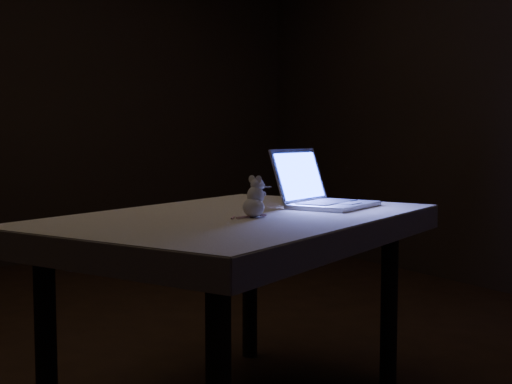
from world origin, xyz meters
TOP-DOWN VIEW (x-y plane):
  - floor at (0.00, 0.00)m, footprint 5.00×5.00m
  - back_wall at (0.00, 2.50)m, footprint 4.50×0.04m
  - table at (0.01, -0.63)m, footprint 1.45×1.24m
  - tablecloth at (0.08, -0.67)m, footprint 1.57×1.49m
  - laptop at (0.41, -0.62)m, footprint 0.40×0.38m
  - plush_mouse at (0.01, -0.73)m, footprint 0.13×0.13m

SIDE VIEW (x-z plane):
  - floor at x=0.00m, z-range 0.00..0.00m
  - table at x=0.01m, z-range 0.00..0.66m
  - tablecloth at x=0.08m, z-range 0.59..0.67m
  - plush_mouse at x=0.01m, z-range 0.67..0.80m
  - laptop at x=0.41m, z-range 0.67..0.88m
  - back_wall at x=0.00m, z-range 0.00..2.60m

